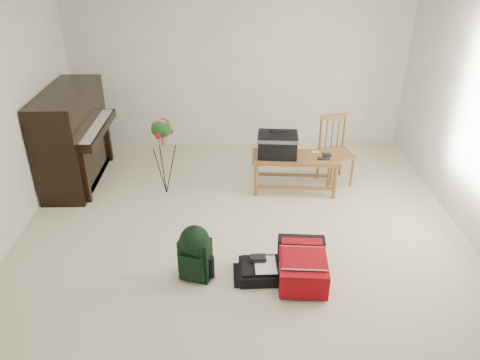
{
  "coord_description": "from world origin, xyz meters",
  "views": [
    {
      "loc": [
        -0.1,
        -4.11,
        3.04
      ],
      "look_at": [
        -0.02,
        0.35,
        0.64
      ],
      "focal_mm": 35.0,
      "sensor_mm": 36.0,
      "label": 1
    }
  ],
  "objects_px": {
    "piano": "(74,139)",
    "dining_chair": "(336,151)",
    "flower_stand": "(164,157)",
    "red_suitcase": "(302,262)",
    "black_duffel": "(263,270)",
    "bench": "(283,149)",
    "green_backpack": "(195,251)"
  },
  "relations": [
    {
      "from": "piano",
      "to": "dining_chair",
      "type": "relative_size",
      "value": 1.65
    },
    {
      "from": "piano",
      "to": "flower_stand",
      "type": "xyz_separation_m",
      "value": [
        1.22,
        -0.4,
        -0.09
      ]
    },
    {
      "from": "red_suitcase",
      "to": "flower_stand",
      "type": "relative_size",
      "value": 0.68
    },
    {
      "from": "piano",
      "to": "black_duffel",
      "type": "relative_size",
      "value": 3.12
    },
    {
      "from": "piano",
      "to": "flower_stand",
      "type": "height_order",
      "value": "piano"
    },
    {
      "from": "bench",
      "to": "green_backpack",
      "type": "bearing_deg",
      "value": -115.83
    },
    {
      "from": "bench",
      "to": "red_suitcase",
      "type": "bearing_deg",
      "value": -84.45
    },
    {
      "from": "bench",
      "to": "black_duffel",
      "type": "distance_m",
      "value": 1.82
    },
    {
      "from": "piano",
      "to": "green_backpack",
      "type": "relative_size",
      "value": 2.56
    },
    {
      "from": "piano",
      "to": "red_suitcase",
      "type": "distance_m",
      "value": 3.48
    },
    {
      "from": "piano",
      "to": "bench",
      "type": "xyz_separation_m",
      "value": [
        2.73,
        -0.37,
        -0.0
      ]
    },
    {
      "from": "red_suitcase",
      "to": "black_duffel",
      "type": "relative_size",
      "value": 1.47
    },
    {
      "from": "green_backpack",
      "to": "piano",
      "type": "bearing_deg",
      "value": 147.62
    },
    {
      "from": "black_duffel",
      "to": "flower_stand",
      "type": "height_order",
      "value": "flower_stand"
    },
    {
      "from": "dining_chair",
      "to": "flower_stand",
      "type": "xyz_separation_m",
      "value": [
        -2.23,
        -0.28,
        0.06
      ]
    },
    {
      "from": "bench",
      "to": "flower_stand",
      "type": "distance_m",
      "value": 1.51
    },
    {
      "from": "piano",
      "to": "red_suitcase",
      "type": "xyz_separation_m",
      "value": [
        2.76,
        -2.07,
        -0.45
      ]
    },
    {
      "from": "piano",
      "to": "flower_stand",
      "type": "relative_size",
      "value": 1.45
    },
    {
      "from": "green_backpack",
      "to": "bench",
      "type": "bearing_deg",
      "value": 77.81
    },
    {
      "from": "black_duffel",
      "to": "flower_stand",
      "type": "distance_m",
      "value": 2.09
    },
    {
      "from": "dining_chair",
      "to": "black_duffel",
      "type": "xyz_separation_m",
      "value": [
        -1.07,
        -1.96,
        -0.37
      ]
    },
    {
      "from": "piano",
      "to": "dining_chair",
      "type": "xyz_separation_m",
      "value": [
        3.46,
        -0.12,
        -0.16
      ]
    },
    {
      "from": "green_backpack",
      "to": "black_duffel",
      "type": "bearing_deg",
      "value": 18.75
    },
    {
      "from": "red_suitcase",
      "to": "green_backpack",
      "type": "height_order",
      "value": "green_backpack"
    },
    {
      "from": "bench",
      "to": "red_suitcase",
      "type": "height_order",
      "value": "bench"
    },
    {
      "from": "bench",
      "to": "flower_stand",
      "type": "height_order",
      "value": "flower_stand"
    },
    {
      "from": "red_suitcase",
      "to": "black_duffel",
      "type": "height_order",
      "value": "red_suitcase"
    },
    {
      "from": "bench",
      "to": "black_duffel",
      "type": "xyz_separation_m",
      "value": [
        -0.35,
        -1.71,
        -0.53
      ]
    },
    {
      "from": "piano",
      "to": "bench",
      "type": "distance_m",
      "value": 2.75
    },
    {
      "from": "bench",
      "to": "red_suitcase",
      "type": "distance_m",
      "value": 1.76
    },
    {
      "from": "bench",
      "to": "black_duffel",
      "type": "bearing_deg",
      "value": -96.95
    },
    {
      "from": "green_backpack",
      "to": "dining_chair",
      "type": "bearing_deg",
      "value": 66.77
    }
  ]
}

